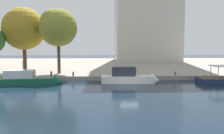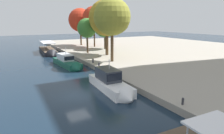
# 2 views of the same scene
# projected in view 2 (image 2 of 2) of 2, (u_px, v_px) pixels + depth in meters

# --- Properties ---
(ground_plane) EXTENTS (220.00, 220.00, 0.00)m
(ground_plane) POSITION_uv_depth(u_px,v_px,m) (78.00, 95.00, 21.43)
(ground_plane) COLOR #142333
(tour_boat_0) EXTENTS (14.41, 3.94, 4.15)m
(tour_boat_0) POSITION_uv_depth(u_px,v_px,m) (49.00, 52.00, 49.73)
(tour_boat_0) COLOR black
(tour_boat_0) RESTS_ON ground_plane
(motor_yacht_1) EXTENTS (10.28, 3.31, 4.33)m
(motor_yacht_1) POSITION_uv_depth(u_px,v_px,m) (68.00, 63.00, 35.28)
(motor_yacht_1) COLOR #14513D
(motor_yacht_1) RESTS_ON ground_plane
(motor_yacht_2) EXTENTS (9.05, 2.85, 4.55)m
(motor_yacht_2) POSITION_uv_depth(u_px,v_px,m) (112.00, 85.00, 22.61)
(motor_yacht_2) COLOR white
(motor_yacht_2) RESTS_ON ground_plane
(mooring_bollard_0) EXTENTS (0.28, 0.28, 0.75)m
(mooring_bollard_0) POSITION_uv_depth(u_px,v_px,m) (99.00, 65.00, 31.58)
(mooring_bollard_0) COLOR #2D2D33
(mooring_bollard_0) RESTS_ON dock_promenade
(mooring_bollard_1) EXTENTS (0.23, 0.23, 0.69)m
(mooring_bollard_1) POSITION_uv_depth(u_px,v_px,m) (183.00, 101.00, 17.19)
(mooring_bollard_1) COLOR #2D2D33
(mooring_bollard_1) RESTS_ON dock_promenade
(mooring_bollard_2) EXTENTS (0.33, 0.33, 0.77)m
(mooring_bollard_2) POSITION_uv_depth(u_px,v_px,m) (93.00, 60.00, 34.95)
(mooring_bollard_2) COLOR #2D2D33
(mooring_bollard_2) RESTS_ON dock_promenade
(tree_0) EXTENTS (6.79, 6.79, 11.62)m
(tree_0) POSITION_uv_depth(u_px,v_px,m) (112.00, 17.00, 34.48)
(tree_0) COLOR #4C3823
(tree_0) RESTS_ON dock_promenade
(tree_1) EXTENTS (7.96, 7.96, 12.19)m
(tree_1) POSITION_uv_depth(u_px,v_px,m) (108.00, 18.00, 41.41)
(tree_1) COLOR #4C3823
(tree_1) RESTS_ON dock_promenade
(tree_2) EXTENTS (6.66, 6.66, 11.85)m
(tree_2) POSITION_uv_depth(u_px,v_px,m) (94.00, 17.00, 55.40)
(tree_2) COLOR #4C3823
(tree_2) RESTS_ON dock_promenade
(tree_3) EXTENTS (4.61, 4.61, 8.22)m
(tree_3) POSITION_uv_depth(u_px,v_px,m) (87.00, 28.00, 44.68)
(tree_3) COLOR #4C3823
(tree_3) RESTS_ON dock_promenade
(tree_4) EXTENTS (7.36, 7.36, 11.56)m
(tree_4) POSITION_uv_depth(u_px,v_px,m) (79.00, 20.00, 59.74)
(tree_4) COLOR #4C3823
(tree_4) RESTS_ON dock_promenade
(tree_5) EXTENTS (6.44, 6.44, 9.58)m
(tree_5) POSITION_uv_depth(u_px,v_px,m) (106.00, 25.00, 51.64)
(tree_5) COLOR #4C3823
(tree_5) RESTS_ON dock_promenade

